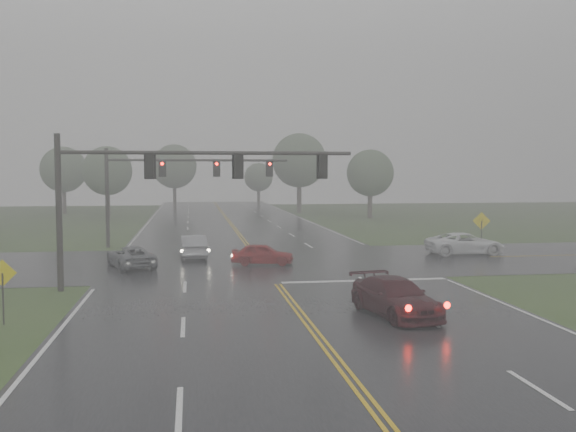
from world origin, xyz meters
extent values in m
plane|color=#2E461E|center=(0.00, 0.00, 0.00)|extent=(180.00, 180.00, 0.00)
cube|color=black|center=(0.00, 20.00, 0.00)|extent=(18.00, 160.00, 0.02)
cube|color=black|center=(0.00, 22.00, 0.00)|extent=(120.00, 14.00, 0.02)
cube|color=silver|center=(4.50, 14.40, 0.00)|extent=(8.50, 0.50, 0.01)
imported|color=black|center=(3.55, 6.60, 0.00)|extent=(2.87, 5.22, 1.43)
imported|color=#9A0E10|center=(0.02, 20.82, 0.00)|extent=(3.92, 2.17, 1.26)
imported|color=#96989C|center=(-4.06, 24.42, 0.00)|extent=(1.83, 4.58, 1.48)
imported|color=#5C5E64|center=(-7.62, 20.70, 0.00)|extent=(3.42, 4.92, 1.25)
imported|color=white|center=(13.93, 23.45, 0.00)|extent=(5.21, 2.42, 1.44)
cylinder|color=black|center=(-10.20, 13.91, 3.65)|extent=(0.28, 0.28, 7.29)
cylinder|color=black|center=(-10.20, 13.91, 6.48)|extent=(0.18, 0.18, 0.81)
cylinder|color=black|center=(-3.31, 13.91, 6.43)|extent=(13.79, 0.18, 0.18)
cube|color=black|center=(-6.06, 13.91, 5.82)|extent=(0.34, 0.28, 1.06)
cube|color=black|center=(-6.06, 14.08, 5.82)|extent=(0.56, 0.03, 1.27)
cube|color=black|center=(-1.93, 13.91, 5.82)|extent=(0.34, 0.28, 1.06)
cube|color=black|center=(-1.93, 14.08, 5.82)|extent=(0.56, 0.03, 1.27)
cube|color=black|center=(2.21, 13.91, 5.82)|extent=(0.34, 0.28, 1.06)
cube|color=black|center=(2.21, 14.08, 5.82)|extent=(0.56, 0.03, 1.27)
cylinder|color=black|center=(-10.20, 31.28, 3.62)|extent=(0.28, 0.28, 7.23)
cylinder|color=black|center=(-10.20, 31.28, 6.43)|extent=(0.18, 0.18, 0.80)
cylinder|color=black|center=(-3.57, 31.28, 6.38)|extent=(13.26, 0.18, 0.18)
cube|color=black|center=(-6.22, 31.28, 5.78)|extent=(0.34, 0.28, 1.05)
cube|color=black|center=(-6.22, 31.44, 5.78)|extent=(0.55, 0.03, 1.26)
cylinder|color=#FF0C05|center=(-6.22, 31.12, 6.11)|extent=(0.22, 0.06, 0.22)
cube|color=black|center=(-2.24, 31.28, 5.78)|extent=(0.34, 0.28, 1.05)
cube|color=black|center=(-2.24, 31.44, 5.78)|extent=(0.55, 0.03, 1.26)
cylinder|color=#FF0C05|center=(-2.24, 31.12, 6.11)|extent=(0.22, 0.06, 0.22)
cube|color=black|center=(1.74, 31.28, 5.78)|extent=(0.34, 0.28, 1.05)
cube|color=black|center=(1.74, 31.44, 5.78)|extent=(0.55, 0.03, 1.26)
cylinder|color=#FF0C05|center=(1.74, 31.12, 6.11)|extent=(0.22, 0.06, 0.22)
cylinder|color=black|center=(-10.94, 7.40, 0.94)|extent=(0.06, 0.06, 1.88)
cube|color=yellow|center=(-10.94, 7.42, 1.88)|extent=(0.99, 0.05, 0.99)
cylinder|color=black|center=(15.10, 23.54, 1.12)|extent=(0.07, 0.07, 2.24)
cube|color=yellow|center=(15.10, 23.57, 2.24)|extent=(1.15, 0.31, 1.18)
cylinder|color=#322820|center=(-13.89, 61.33, 1.63)|extent=(0.51, 0.51, 3.26)
sphere|color=#3C5035|center=(-13.89, 61.33, 5.62)|extent=(5.80, 5.80, 5.80)
cylinder|color=#322820|center=(10.15, 67.46, 2.03)|extent=(0.61, 0.61, 4.06)
sphere|color=#3C5035|center=(10.15, 67.46, 7.00)|extent=(7.23, 7.23, 7.23)
cylinder|color=#322820|center=(-6.49, 78.96, 1.82)|extent=(0.50, 0.50, 3.64)
sphere|color=#3C5035|center=(-6.49, 78.96, 6.28)|extent=(6.48, 6.48, 6.48)
cylinder|color=#322820|center=(16.81, 56.59, 1.56)|extent=(0.56, 0.56, 3.12)
sphere|color=#3C5035|center=(16.81, 56.59, 5.36)|extent=(5.54, 5.54, 5.54)
cylinder|color=#322820|center=(-20.59, 70.66, 1.68)|extent=(0.50, 0.50, 3.37)
sphere|color=#3C5035|center=(-20.59, 70.66, 5.80)|extent=(5.98, 5.98, 5.98)
cylinder|color=#322820|center=(6.95, 88.65, 1.33)|extent=(0.53, 0.53, 2.66)
sphere|color=#3C5035|center=(6.95, 88.65, 4.58)|extent=(4.73, 4.73, 4.73)
camera|label=1|loc=(-4.19, -16.82, 5.56)|focal=40.00mm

